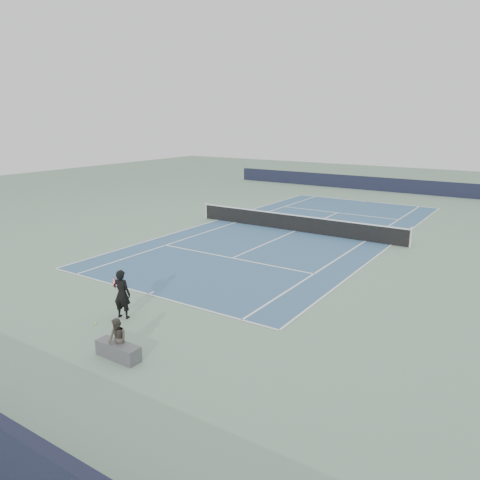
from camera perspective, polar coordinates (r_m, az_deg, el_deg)
The scene contains 7 objects.
ground at distance 26.98m, azimuth 6.73°, elevation 1.07°, with size 80.00×80.00×0.00m, color gray.
court_surface at distance 26.98m, azimuth 6.73°, elevation 1.08°, with size 10.97×23.77×0.01m, color #355A7D.
tennis_net at distance 26.87m, azimuth 6.76°, elevation 2.11°, with size 12.90×0.10×1.07m.
windscreen_far at distance 43.37m, azimuth 17.56°, elevation 6.44°, with size 30.00×0.25×1.20m, color black.
tennis_player at distance 15.59m, azimuth -14.21°, elevation -6.39°, with size 0.81×0.59×1.63m.
tennis_ball at distance 15.62m, azimuth -17.17°, elevation -9.67°, with size 0.06×0.06×0.06m, color #D2E42E.
spectator_bench at distance 13.27m, azimuth -14.67°, elevation -12.24°, with size 1.41×0.72×1.15m.
Camera 1 is at (11.69, -23.49, 6.30)m, focal length 35.00 mm.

